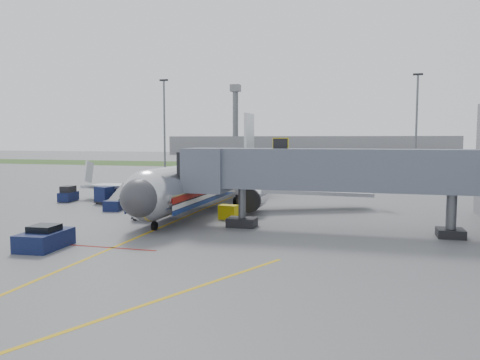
% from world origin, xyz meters
% --- Properties ---
extents(ground, '(400.00, 400.00, 0.00)m').
position_xyz_m(ground, '(0.00, 0.00, 0.00)').
color(ground, '#565659').
rests_on(ground, ground).
extents(grass_strip, '(300.00, 25.00, 0.01)m').
position_xyz_m(grass_strip, '(0.00, 90.00, 0.01)').
color(grass_strip, '#2D4C1E').
rests_on(grass_strip, ground).
extents(apron_markings, '(21.52, 50.00, 0.01)m').
position_xyz_m(apron_markings, '(0.00, -7.40, 0.00)').
color(apron_markings, gold).
rests_on(apron_markings, ground).
extents(airliner, '(32.10, 35.67, 10.25)m').
position_xyz_m(airliner, '(0.00, 15.25, 2.65)').
color(airliner, silver).
rests_on(airliner, ground).
extents(jet_bridge, '(25.30, 4.00, 6.90)m').
position_xyz_m(jet_bridge, '(12.86, 5.00, 4.47)').
color(jet_bridge, slate).
rests_on(jet_bridge, ground).
extents(light_mast_left, '(2.00, 0.44, 20.40)m').
position_xyz_m(light_mast_left, '(-30.00, 70.00, 10.78)').
color(light_mast_left, '#595B60').
rests_on(light_mast_left, ground).
extents(light_mast_right, '(2.00, 0.44, 20.40)m').
position_xyz_m(light_mast_right, '(25.00, 75.00, 10.78)').
color(light_mast_right, '#595B60').
rests_on(light_mast_right, ground).
extents(distant_terminal, '(120.00, 14.00, 8.00)m').
position_xyz_m(distant_terminal, '(-10.00, 170.00, 4.00)').
color(distant_terminal, slate).
rests_on(distant_terminal, ground).
extents(control_tower, '(4.00, 4.00, 30.00)m').
position_xyz_m(control_tower, '(-40.00, 165.00, 17.33)').
color(control_tower, '#595B60').
rests_on(control_tower, ground).
extents(pushback_tug, '(2.39, 3.67, 1.47)m').
position_xyz_m(pushback_tug, '(-4.00, -5.24, 0.62)').
color(pushback_tug, '#0D1839').
rests_on(pushback_tug, ground).
extents(baggage_tug, '(1.48, 2.53, 1.69)m').
position_xyz_m(baggage_tug, '(-16.24, 14.33, 0.75)').
color(baggage_tug, '#0D1839').
rests_on(baggage_tug, ground).
extents(baggage_cart_a, '(1.73, 1.73, 1.68)m').
position_xyz_m(baggage_cart_a, '(-3.00, 10.65, 0.86)').
color(baggage_cart_a, '#0D1839').
rests_on(baggage_cart_a, ground).
extents(baggage_cart_b, '(2.10, 2.10, 1.83)m').
position_xyz_m(baggage_cart_b, '(-11.31, 13.77, 0.93)').
color(baggage_cart_b, '#0D1839').
rests_on(baggage_cart_b, ground).
extents(baggage_cart_c, '(1.68, 1.68, 1.65)m').
position_xyz_m(baggage_cart_c, '(-3.00, 6.02, 0.84)').
color(baggage_cart_c, '#0D1839').
rests_on(baggage_cart_c, ground).
extents(belt_loader, '(2.11, 4.86, 2.30)m').
position_xyz_m(belt_loader, '(-8.14, 10.87, 0.57)').
color(belt_loader, '#0D1839').
rests_on(belt_loader, ground).
extents(ground_power_cart, '(1.67, 1.26, 1.22)m').
position_xyz_m(ground_power_cart, '(4.00, 8.00, 0.60)').
color(ground_power_cart, yellow).
rests_on(ground_power_cart, ground).
extents(ramp_worker, '(0.62, 0.69, 1.59)m').
position_xyz_m(ramp_worker, '(-10.33, 15.36, 0.79)').
color(ramp_worker, '#8FE31A').
rests_on(ramp_worker, ground).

